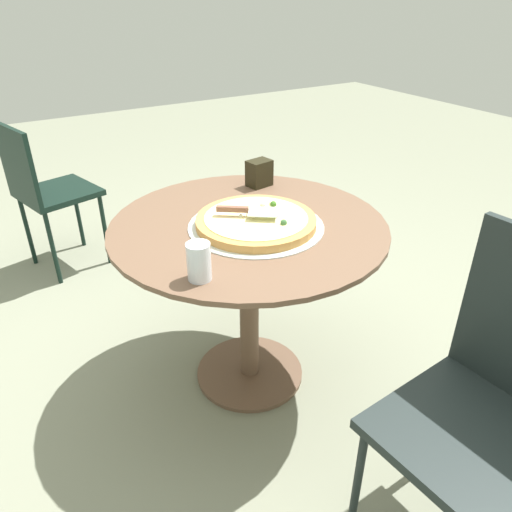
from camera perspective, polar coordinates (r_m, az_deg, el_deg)
The scene contains 8 objects.
ground_plane at distance 2.10m, azimuth -0.75°, elevation -13.68°, with size 10.00×10.00×0.00m, color gray.
patio_table at distance 1.77m, azimuth -0.86°, elevation -0.75°, with size 0.98×0.98×0.70m.
pizza_on_tray at distance 1.66m, azimuth 0.01°, elevation 4.07°, with size 0.47×0.47×0.05m.
pizza_server at distance 1.65m, azimuth -1.08°, elevation 5.41°, with size 0.16×0.20×0.02m.
drinking_cup at distance 1.35m, azimuth -6.76°, elevation -0.67°, with size 0.07×0.07×0.11m, color silver.
napkin_dispenser at distance 2.00m, azimuth 0.38°, elevation 9.76°, with size 0.09×0.07×0.11m, color black.
patio_chair_near at distance 2.82m, azimuth -23.79°, elevation 7.52°, with size 0.45×0.45×0.83m.
patio_chair_far at distance 1.40m, azimuth 27.18°, elevation -14.75°, with size 0.47×0.47×0.93m.
Camera 1 is at (1.32, -0.77, 1.44)m, focal length 33.83 mm.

